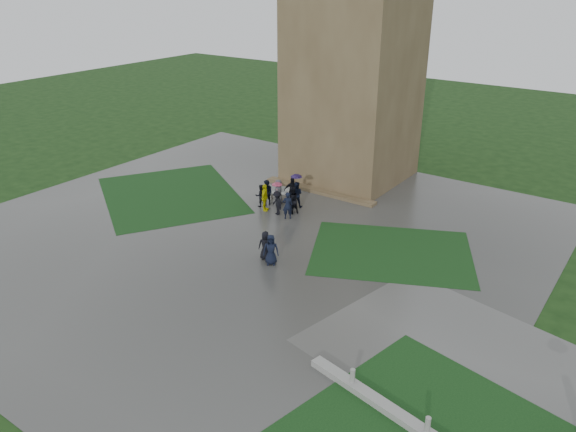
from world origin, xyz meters
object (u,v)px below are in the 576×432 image
Objects in this scene: pedestrian_mid at (271,250)px; bench at (280,193)px; tower at (354,59)px; pedestrian_near at (266,245)px.

bench is at bearing 89.10° from pedestrian_mid.
pedestrian_mid is (5.23, -8.01, 0.41)m from bench.
bench is (-1.57, -7.08, -8.51)m from tower.
bench is at bearing -91.98° from pedestrian_near.
tower reaches higher than bench.
pedestrian_mid is 1.06× the size of pedestrian_near.
pedestrian_mid is at bearing -76.39° from tower.
pedestrian_mid is (3.66, -15.09, -8.10)m from tower.
pedestrian_near is at bearing 118.81° from pedestrian_mid.
pedestrian_near is at bearing -78.38° from tower.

